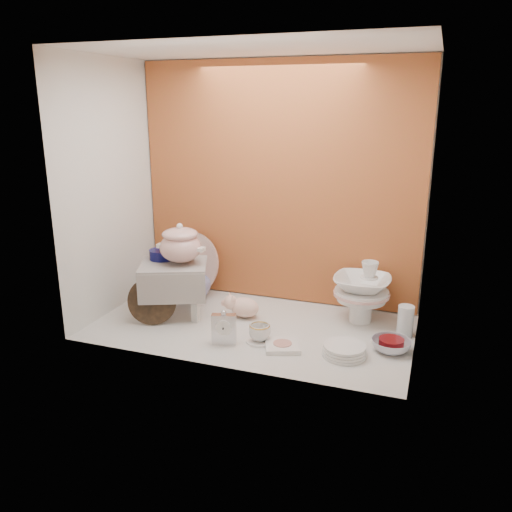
{
  "coord_description": "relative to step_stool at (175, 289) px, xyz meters",
  "views": [
    {
      "loc": [
        0.95,
        -2.6,
        1.24
      ],
      "look_at": [
        0.02,
        0.02,
        0.42
      ],
      "focal_mm": 36.53,
      "sensor_mm": 36.0,
      "label": 1
    }
  ],
  "objects": [
    {
      "name": "crystal_bowl",
      "position": [
        1.28,
        -0.06,
        -0.13
      ],
      "size": [
        0.22,
        0.22,
        0.06
      ],
      "primitive_type": "imported",
      "rotation": [
        0.0,
        0.0,
        0.09
      ],
      "color": "silver",
      "rests_on": "ground"
    },
    {
      "name": "floral_platter",
      "position": [
        -0.08,
        0.37,
        0.04
      ],
      "size": [
        0.44,
        0.18,
        0.42
      ],
      "primitive_type": null,
      "rotation": [
        0.0,
        0.0,
        -0.11
      ],
      "color": "silver",
      "rests_on": "ground"
    },
    {
      "name": "clear_glass_vase",
      "position": [
        1.34,
        0.16,
        -0.08
      ],
      "size": [
        0.11,
        0.11,
        0.18
      ],
      "primitive_type": "cylinder",
      "rotation": [
        0.0,
        0.0,
        -0.32
      ],
      "color": "silver",
      "rests_on": "ground"
    },
    {
      "name": "porcelain_tower",
      "position": [
        1.07,
        0.28,
        0.02
      ],
      "size": [
        0.38,
        0.38,
        0.37
      ],
      "primitive_type": null,
      "rotation": [
        0.0,
        0.0,
        -0.19
      ],
      "color": "white",
      "rests_on": "ground"
    },
    {
      "name": "dinner_plate_stack",
      "position": [
        1.07,
        -0.19,
        -0.13
      ],
      "size": [
        0.3,
        0.3,
        0.06
      ],
      "primitive_type": "cylinder",
      "rotation": [
        0.0,
        0.0,
        -0.41
      ],
      "color": "white",
      "rests_on": "ground"
    },
    {
      "name": "mantel_clock",
      "position": [
        0.43,
        -0.27,
        -0.07
      ],
      "size": [
        0.14,
        0.08,
        0.19
      ],
      "primitive_type": "cube",
      "rotation": [
        0.0,
        0.0,
        0.29
      ],
      "color": "silver",
      "rests_on": "ground"
    },
    {
      "name": "ground",
      "position": [
        0.5,
        -0.01,
        -0.16
      ],
      "size": [
        1.8,
        1.8,
        0.0
      ],
      "primitive_type": "plane",
      "color": "silver",
      "rests_on": "ground"
    },
    {
      "name": "niche_shell",
      "position": [
        0.5,
        0.17,
        0.77
      ],
      "size": [
        1.86,
        1.03,
        1.53
      ],
      "color": "#AC4E2B",
      "rests_on": "ground"
    },
    {
      "name": "teacup_saucer",
      "position": [
        0.61,
        -0.18,
        -0.16
      ],
      "size": [
        0.19,
        0.19,
        0.01
      ],
      "primitive_type": "cylinder",
      "rotation": [
        0.0,
        0.0,
        -0.34
      ],
      "color": "white",
      "rests_on": "ground"
    },
    {
      "name": "cobalt_bowl",
      "position": [
        -0.11,
        0.06,
        0.19
      ],
      "size": [
        0.2,
        0.2,
        0.06
      ],
      "primitive_type": "cylinder",
      "rotation": [
        0.0,
        0.0,
        0.28
      ],
      "color": "#090A44",
      "rests_on": "step_stool"
    },
    {
      "name": "blue_white_vase",
      "position": [
        -0.03,
        0.29,
        -0.03
      ],
      "size": [
        0.32,
        0.32,
        0.26
      ],
      "primitive_type": "imported",
      "rotation": [
        0.0,
        0.0,
        0.36
      ],
      "color": "silver",
      "rests_on": "ground"
    },
    {
      "name": "plush_pig",
      "position": [
        0.41,
        0.1,
        -0.1
      ],
      "size": [
        0.24,
        0.18,
        0.13
      ],
      "primitive_type": "ellipsoid",
      "rotation": [
        0.0,
        0.0,
        -0.11
      ],
      "color": "beige",
      "rests_on": "ground"
    },
    {
      "name": "lacquer_tray",
      "position": [
        -0.06,
        -0.16,
        -0.02
      ],
      "size": [
        0.29,
        0.16,
        0.28
      ],
      "primitive_type": null,
      "rotation": [
        0.0,
        0.0,
        0.37
      ],
      "color": "black",
      "rests_on": "ground"
    },
    {
      "name": "gold_rim_teacup",
      "position": [
        0.61,
        -0.18,
        -0.11
      ],
      "size": [
        0.14,
        0.14,
        0.09
      ],
      "primitive_type": "imported",
      "rotation": [
        0.0,
        0.0,
        -0.23
      ],
      "color": "white",
      "rests_on": "teacup_saucer"
    },
    {
      "name": "lattice_dish",
      "position": [
        0.74,
        -0.21,
        -0.15
      ],
      "size": [
        0.23,
        0.23,
        0.03
      ],
      "primitive_type": "cube",
      "rotation": [
        0.0,
        0.0,
        0.36
      ],
      "color": "white",
      "rests_on": "ground"
    },
    {
      "name": "soup_tureen",
      "position": [
        0.04,
        0.02,
        0.29
      ],
      "size": [
        0.37,
        0.37,
        0.25
      ],
      "primitive_type": null,
      "rotation": [
        0.0,
        0.0,
        -0.39
      ],
      "color": "white",
      "rests_on": "step_stool"
    },
    {
      "name": "step_stool",
      "position": [
        0.0,
        0.0,
        0.0
      ],
      "size": [
        0.48,
        0.46,
        0.33
      ],
      "primitive_type": null,
      "rotation": [
        0.0,
        0.0,
        0.4
      ],
      "color": "silver",
      "rests_on": "ground"
    }
  ]
}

